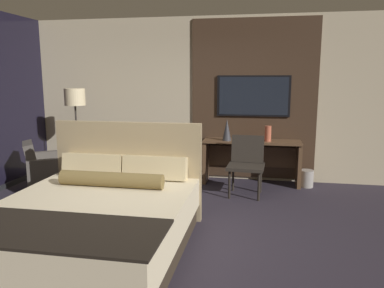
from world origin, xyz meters
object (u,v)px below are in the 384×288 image
Objects in this scene: bed at (95,221)px; desk at (251,154)px; book at (256,140)px; desk_chair at (247,160)px; tv at (253,96)px; armchair_by_window at (50,173)px; vase_tall at (227,130)px; floor_lamp at (75,104)px; vase_short at (268,134)px; waste_bin at (307,178)px.

desk is at bearing 62.08° from bed.
desk_chair is at bearing -102.85° from book.
desk is 0.62m from desk_chair.
tv is 0.75m from book.
armchair_by_window is at bearing -169.89° from desk_chair.
desk_chair is 0.73m from vase_tall.
floor_lamp reaches higher than book.
desk_chair is at bearing -94.26° from tv.
bed is 3.23m from desk.
floor_lamp is at bearing 120.42° from bed.
bed is at bearing -119.42° from book.
book is (0.48, 0.05, -0.16)m from vase_tall.
bed is 3.24m from book.
desk_chair is 3.54× the size of vase_short.
floor_lamp reaches higher than vase_short.
desk is 4.48× the size of vase_tall.
vase_tall reaches higher than desk_chair.
armchair_by_window is at bearing -167.38° from waste_bin.
bed is at bearing -173.77° from armchair_by_window.
vase_tall is 1.53m from waste_bin.
waste_bin is at bearing -0.82° from book.
vase_tall is 1.28× the size of waste_bin.
desk is 0.99m from tv.
vase_short reaches higher than desk_chair.
book is at bearing -108.97° from armchair_by_window.
desk is 0.27m from book.
vase_short is (1.77, 2.79, 0.54)m from bed.
floor_lamp is at bearing -173.14° from vase_short.
desk is 0.60m from vase_tall.
vase_tall is (2.74, 0.87, 0.65)m from armchair_by_window.
waste_bin is (3.83, 0.38, -1.19)m from floor_lamp.
bed is at bearing -122.39° from vase_short.
desk_chair is 2.50× the size of vase_tall.
desk is at bearing 166.60° from vase_short.
desk is at bearing -90.00° from tv.
floor_lamp reaches higher than waste_bin.
armchair_by_window is 4.56× the size of book.
desk_chair is (-0.06, -0.61, 0.04)m from desk.
bed is 8.84× the size of vase_short.
book is (0.13, 0.56, 0.22)m from desk_chair.
floor_lamp is at bearing -174.31° from waste_bin.
waste_bin is (0.97, 0.55, -0.39)m from desk_chair.
vase_short is (0.67, 0.04, -0.05)m from vase_tall.
bed is 6.25× the size of vase_tall.
bed is at bearing -59.58° from floor_lamp.
bed is 3.58m from tv.
waste_bin is (0.91, -0.06, -0.36)m from desk.
waste_bin is at bearing 5.69° from floor_lamp.
desk is at bearing 176.02° from waste_bin.
tv is at bearing 89.22° from desk_chair.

